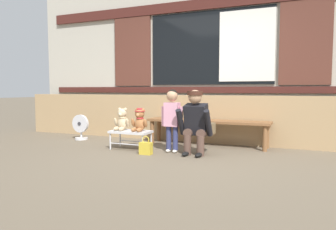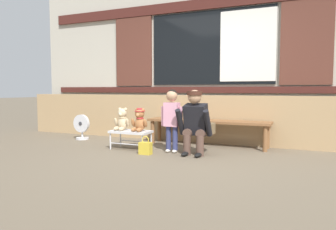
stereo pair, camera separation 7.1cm
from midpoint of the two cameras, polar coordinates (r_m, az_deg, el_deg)
name	(u,v)px [view 2 (the right image)]	position (r m, az deg, el deg)	size (l,w,h in m)	color
ground_plane	(173,157)	(4.60, 1.27, -7.43)	(60.00, 60.00, 0.00)	brown
brick_low_wall	(203,119)	(5.87, 6.67, -0.66)	(7.84, 0.25, 0.85)	tan
shop_facade	(212,53)	(6.38, 8.22, 10.84)	(8.00, 0.26, 3.29)	#B7B2A3
wooden_bench_long	(207,124)	(5.47, 7.39, -1.59)	(2.10, 0.40, 0.44)	brown
small_display_bench	(131,133)	(5.16, -6.25, -3.15)	(0.64, 0.36, 0.30)	silver
teddy_bear_plain	(122,120)	(5.22, -7.78, -0.89)	(0.28, 0.26, 0.36)	#CCB289
teddy_bear_with_hat	(140,120)	(5.06, -4.69, -0.94)	(0.28, 0.27, 0.36)	#A86B3D
child_standing	(172,114)	(4.84, 1.11, 0.25)	(0.35, 0.18, 0.96)	navy
adult_crouching	(196,122)	(4.70, 5.46, -1.26)	(0.50, 0.49, 0.95)	brown
handbag_on_ground	(145,148)	(4.75, -3.61, -5.87)	(0.18, 0.11, 0.27)	gold
floor_fan	(82,127)	(6.33, -14.81, -2.10)	(0.34, 0.24, 0.48)	silver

